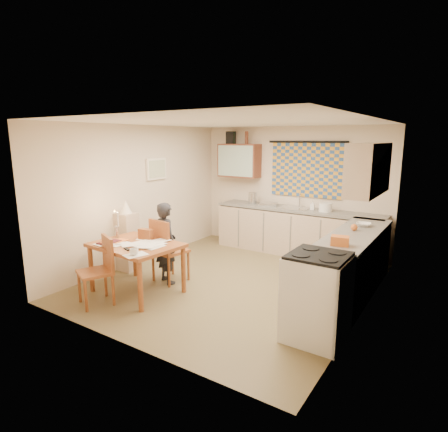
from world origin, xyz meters
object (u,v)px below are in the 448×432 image
Objects in this scene: person at (166,243)px; shelf_stand at (128,242)px; chair_far at (170,262)px; counter_back at (296,232)px; counter_right at (348,269)px; dining_table at (137,268)px; stove at (317,297)px.

shelf_stand is (-0.95, 0.06, -0.14)m from person.
chair_far is 0.33m from person.
counter_back is 2.17m from counter_right.
person is at bearing -160.43° from counter_right.
person is (0.11, 0.54, 0.27)m from dining_table.
counter_back is at bearing -104.93° from chair_far.
stove is 2.62m from chair_far.
dining_table is (-2.69, -0.16, -0.13)m from stove.
person reaches higher than chair_far.
counter_back is at bearing -91.13° from person.
stove is 2.70m from dining_table.
shelf_stand is at bearing 9.46° from chair_far.
dining_table is at bearing -112.14° from counter_back.
person is at bearing -114.30° from counter_back.
stove is 0.98× the size of chair_far.
person is 0.97m from shelf_stand.
chair_far is 1.02× the size of shelf_stand.
stove is 0.78× the size of person.
counter_right is 3.64m from shelf_stand.
counter_right is 2.75m from person.
dining_table is 0.61m from chair_far.
person reaches higher than dining_table.
counter_back is 1.12× the size of counter_right.
counter_back is 3.25m from stove.
counter_back is at bearing 116.34° from stove.
stove is at bearing -7.14° from shelf_stand.
counter_right is at bearing 90.00° from stove.
shelf_stand is (-2.10, -2.47, 0.05)m from counter_back.
person is at bearing -3.83° from shelf_stand.
dining_table is at bearing -151.56° from counter_right.
chair_far is at bearing -114.67° from counter_back.
stove is at bearing -179.91° from chair_far.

